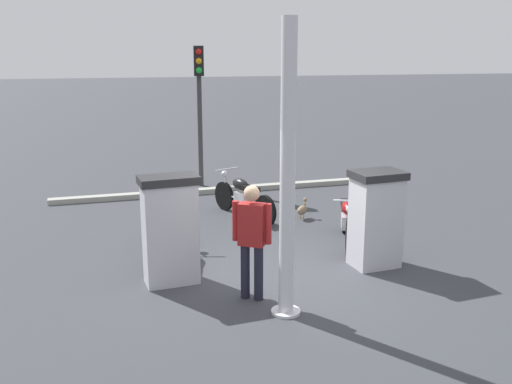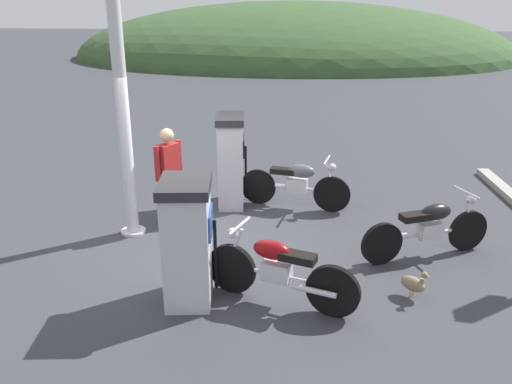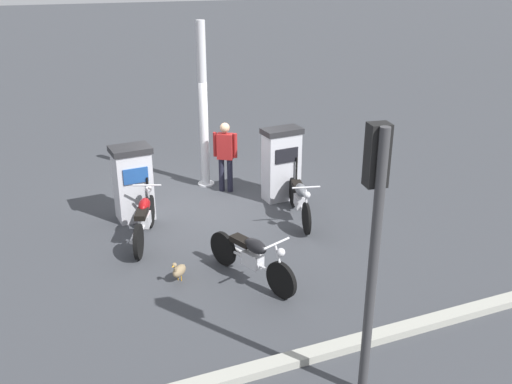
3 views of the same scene
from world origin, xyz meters
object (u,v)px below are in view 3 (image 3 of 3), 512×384
Objects in this scene: motorcycle_far_pump at (300,198)px; attendant_person at (225,153)px; fuel_pump_near at (133,183)px; motorcycle_extra at (252,257)px; fuel_pump_far at (281,164)px; motorcycle_near_pump at (144,219)px; wandering_duck at (179,270)px; roadside_traffic_light at (374,219)px; canopy_support_pole at (203,110)px.

attendant_person reaches higher than motorcycle_far_pump.
fuel_pump_near is 0.82× the size of motorcycle_extra.
fuel_pump_near is 0.95× the size of fuel_pump_far.
motorcycle_near_pump is at bearing -91.46° from motorcycle_far_pump.
fuel_pump_far is at bearing 133.75° from wandering_duck.
roadside_traffic_light is (6.13, 2.05, 1.60)m from fuel_pump_near.
fuel_pump_near is 0.45× the size of roadside_traffic_light.
fuel_pump_far is at bearing 108.83° from motorcycle_near_pump.
fuel_pump_near is 2.56m from canopy_support_pole.
motorcycle_near_pump is at bearing -36.18° from canopy_support_pole.
canopy_support_pole reaches higher than motorcycle_far_pump.
wandering_duck is (-0.38, -1.19, -0.25)m from motorcycle_extra.
motorcycle_far_pump is 2.33m from attendant_person.
wandering_duck is 4.34m from roadside_traffic_light.
motorcycle_near_pump is 3.40m from canopy_support_pole.
motorcycle_far_pump is 2.62m from motorcycle_extra.
motorcycle_near_pump is 3.21m from motorcycle_far_pump.
motorcycle_extra is 3.57m from roadside_traffic_light.
canopy_support_pole is (-2.58, -1.38, 1.37)m from motorcycle_far_pump.
motorcycle_extra is at bearing -28.66° from fuel_pump_far.
motorcycle_far_pump is at bearing 69.96° from fuel_pump_near.
fuel_pump_far is at bearing 168.55° from roadside_traffic_light.
attendant_person is 4.16m from wandering_duck.
attendant_person reaches higher than wandering_duck.
attendant_person is at bearing 110.68° from fuel_pump_near.
roadside_traffic_light reaches higher than wandering_duck.
roadside_traffic_light reaches higher than motorcycle_far_pump.
roadside_traffic_light reaches higher than fuel_pump_near.
fuel_pump_far reaches higher than motorcycle_far_pump.
wandering_duck is at bearing -60.86° from motorcycle_far_pump.
wandering_duck is (2.80, 0.37, -0.60)m from fuel_pump_near.
roadside_traffic_light reaches higher than motorcycle_near_pump.
motorcycle_extra is 1.16× the size of attendant_person.
roadside_traffic_light is (2.95, 0.50, 1.96)m from motorcycle_extra.
wandering_duck is at bearing -27.02° from attendant_person.
attendant_person is 7.12m from roadside_traffic_light.
canopy_support_pole is at bearing -147.79° from attendant_person.
roadside_traffic_light reaches higher than fuel_pump_far.
motorcycle_extra is at bearing 36.04° from motorcycle_near_pump.
fuel_pump_far is at bearing 51.82° from attendant_person.
fuel_pump_far is 0.83× the size of motorcycle_far_pump.
canopy_support_pole is at bearing -151.84° from motorcycle_far_pump.
attendant_person is (-4.02, 0.67, 0.50)m from motorcycle_extra.
fuel_pump_near reaches higher than motorcycle_near_pump.
attendant_person is 0.47× the size of roadside_traffic_light.
wandering_duck is at bearing -107.79° from motorcycle_extra.
fuel_pump_near is at bearing -53.38° from canopy_support_pole.
attendant_person reaches higher than motorcycle_extra.
motorcycle_far_pump is (1.19, -0.03, -0.36)m from fuel_pump_far.
wandering_duck is at bearing -153.18° from roadside_traffic_light.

